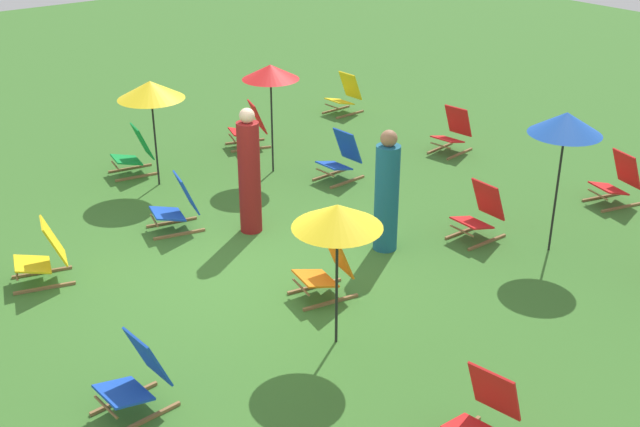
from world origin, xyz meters
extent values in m
plane|color=#386B28|center=(0.00, 0.00, 0.00)|extent=(40.00, 40.00, 0.00)
cube|color=olive|center=(-1.72, 5.33, 0.02)|extent=(0.14, 0.76, 0.04)
cube|color=olive|center=(-1.28, 5.39, 0.02)|extent=(0.14, 0.76, 0.04)
cube|color=red|center=(-1.48, 5.26, 0.27)|extent=(0.54, 0.50, 0.13)
cube|color=red|center=(-1.53, 5.56, 0.55)|extent=(0.51, 0.31, 0.57)
cylinder|color=olive|center=(-1.46, 5.06, 0.20)|extent=(0.44, 0.09, 0.03)
cube|color=olive|center=(1.44, 5.77, 0.02)|extent=(0.23, 0.74, 0.04)
cube|color=olive|center=(1.86, 5.66, 0.02)|extent=(0.23, 0.74, 0.04)
cube|color=red|center=(1.62, 5.62, 0.27)|extent=(0.57, 0.54, 0.13)
cube|color=red|center=(1.70, 5.91, 0.55)|extent=(0.53, 0.36, 0.57)
cylinder|color=olive|center=(1.57, 5.42, 0.20)|extent=(0.43, 0.14, 0.03)
cube|color=olive|center=(-1.92, -0.11, 0.02)|extent=(0.21, 0.75, 0.04)
cube|color=olive|center=(-1.49, -0.21, 0.02)|extent=(0.21, 0.75, 0.04)
cube|color=#1947B7|center=(-1.73, -0.25, 0.27)|extent=(0.57, 0.53, 0.13)
cube|color=#1947B7|center=(-1.66, 0.04, 0.55)|extent=(0.52, 0.35, 0.57)
cylinder|color=olive|center=(-1.78, -0.45, 0.20)|extent=(0.43, 0.13, 0.03)
cube|color=olive|center=(1.48, -2.46, 0.02)|extent=(0.09, 0.76, 0.04)
cube|color=olive|center=(1.92, -2.43, 0.02)|extent=(0.09, 0.76, 0.04)
cube|color=#1947B7|center=(1.70, -2.54, 0.27)|extent=(0.51, 0.47, 0.13)
cube|color=#1947B7|center=(1.68, -2.24, 0.55)|extent=(0.50, 0.28, 0.57)
cylinder|color=olive|center=(1.72, -2.74, 0.20)|extent=(0.44, 0.06, 0.03)
cube|color=olive|center=(-1.96, 2.92, 0.02)|extent=(0.09, 0.76, 0.04)
cube|color=olive|center=(-1.52, 2.95, 0.02)|extent=(0.09, 0.76, 0.04)
cube|color=#1947B7|center=(-1.73, 2.83, 0.27)|extent=(0.51, 0.46, 0.13)
cube|color=#1947B7|center=(-1.75, 3.13, 0.55)|extent=(0.50, 0.28, 0.57)
cylinder|color=olive|center=(-1.72, 2.63, 0.20)|extent=(0.44, 0.06, 0.03)
cube|color=olive|center=(0.87, 0.44, 0.02)|extent=(0.17, 0.75, 0.04)
cube|color=olive|center=(1.31, 0.36, 0.02)|extent=(0.17, 0.75, 0.04)
cube|color=orange|center=(1.07, 0.30, 0.27)|extent=(0.55, 0.51, 0.13)
cube|color=orange|center=(1.12, 0.60, 0.55)|extent=(0.52, 0.33, 0.57)
cylinder|color=olive|center=(1.04, 0.10, 0.20)|extent=(0.44, 0.10, 0.03)
cube|color=olive|center=(-4.29, 0.35, 0.02)|extent=(0.16, 0.76, 0.04)
cube|color=olive|center=(-3.86, 0.28, 0.02)|extent=(0.16, 0.76, 0.04)
cube|color=#148C38|center=(-4.09, 0.21, 0.27)|extent=(0.54, 0.51, 0.13)
cube|color=#148C38|center=(-4.04, 0.51, 0.55)|extent=(0.51, 0.32, 0.57)
cylinder|color=olive|center=(-4.12, 0.02, 0.20)|extent=(0.44, 0.10, 0.03)
cube|color=olive|center=(0.95, 3.12, 0.02)|extent=(0.04, 0.76, 0.04)
cube|color=olive|center=(1.39, 3.11, 0.02)|extent=(0.04, 0.76, 0.04)
cube|color=red|center=(1.17, 3.02, 0.27)|extent=(0.48, 0.44, 0.13)
cube|color=red|center=(1.17, 3.32, 0.55)|extent=(0.48, 0.25, 0.57)
cylinder|color=olive|center=(1.17, 2.82, 0.20)|extent=(0.44, 0.03, 0.03)
cube|color=olive|center=(-1.61, -2.18, 0.02)|extent=(0.25, 0.74, 0.04)
cube|color=olive|center=(-1.18, -2.30, 0.02)|extent=(0.25, 0.74, 0.04)
cube|color=yellow|center=(-1.42, -2.34, 0.27)|extent=(0.58, 0.55, 0.13)
cube|color=yellow|center=(-1.34, -2.05, 0.55)|extent=(0.53, 0.37, 0.57)
cylinder|color=olive|center=(-1.48, -2.53, 0.20)|extent=(0.43, 0.15, 0.03)
cube|color=red|center=(4.14, 0.05, 0.55)|extent=(0.52, 0.33, 0.57)
cube|color=olive|center=(-4.71, 5.26, 0.02)|extent=(0.08, 0.76, 0.04)
cube|color=olive|center=(-4.27, 5.28, 0.02)|extent=(0.08, 0.76, 0.04)
cube|color=yellow|center=(-4.48, 5.17, 0.27)|extent=(0.50, 0.46, 0.13)
cube|color=yellow|center=(-4.50, 5.47, 0.55)|extent=(0.49, 0.27, 0.57)
cylinder|color=olive|center=(-4.47, 4.97, 0.20)|extent=(0.44, 0.05, 0.03)
cube|color=olive|center=(-4.22, 2.66, 0.02)|extent=(0.27, 0.74, 0.04)
cube|color=olive|center=(-3.80, 2.53, 0.02)|extent=(0.27, 0.74, 0.04)
cube|color=red|center=(-4.04, 2.50, 0.27)|extent=(0.59, 0.56, 0.13)
cube|color=red|center=(-3.95, 2.79, 0.55)|extent=(0.53, 0.38, 0.57)
cylinder|color=olive|center=(-4.10, 2.31, 0.20)|extent=(0.43, 0.16, 0.03)
cylinder|color=black|center=(-3.38, 0.44, 0.86)|extent=(0.03, 0.03, 1.73)
cone|color=yellow|center=(-3.38, 0.44, 1.61)|extent=(1.07, 1.07, 0.29)
cylinder|color=black|center=(-2.70, 2.26, 0.92)|extent=(0.03, 0.03, 1.84)
cone|color=red|center=(-2.70, 2.26, 1.75)|extent=(0.95, 0.95, 0.24)
cylinder|color=black|center=(2.05, 3.65, 0.98)|extent=(0.03, 0.03, 1.97)
cone|color=#194CB2|center=(2.05, 3.65, 1.85)|extent=(0.96, 0.96, 0.29)
cylinder|color=black|center=(1.98, -0.10, 0.84)|extent=(0.03, 0.03, 1.68)
cone|color=yellow|center=(1.98, -0.10, 1.58)|extent=(0.98, 0.98, 0.27)
cylinder|color=maroon|center=(-1.01, 0.71, 0.83)|extent=(0.43, 0.43, 1.65)
sphere|color=beige|center=(-1.01, 0.71, 1.75)|extent=(0.22, 0.22, 0.22)
cylinder|color=#195972|center=(0.61, 1.87, 0.76)|extent=(0.47, 0.47, 1.52)
sphere|color=#936647|center=(0.61, 1.87, 1.62)|extent=(0.23, 0.23, 0.23)
camera|label=1|loc=(7.85, -4.86, 5.15)|focal=44.60mm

